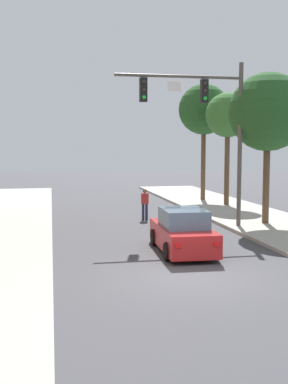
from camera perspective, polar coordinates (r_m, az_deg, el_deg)
ground_plane at (r=14.47m, az=5.52°, el=-9.97°), size 120.00×120.00×0.00m
traffic_signal_mast at (r=22.13m, az=7.43°, el=9.20°), size 5.93×0.38×7.50m
car_lead_red at (r=17.52m, az=4.62°, el=-4.83°), size 1.96×4.30×1.60m
pedestrian_crossing_road at (r=25.02m, az=0.10°, el=-1.28°), size 0.36×0.22×1.64m
street_tree_second at (r=23.76m, az=14.54°, el=9.16°), size 3.73×3.73×7.19m
street_tree_third at (r=30.88m, az=9.95°, el=8.89°), size 2.81×2.81×7.07m
street_tree_farthest at (r=33.61m, az=7.14°, el=9.67°), size 3.47×3.47×7.98m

